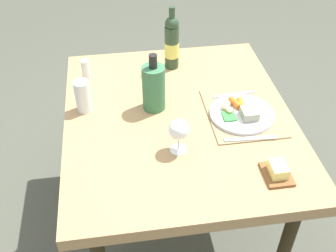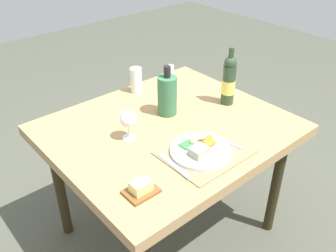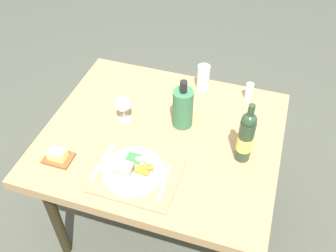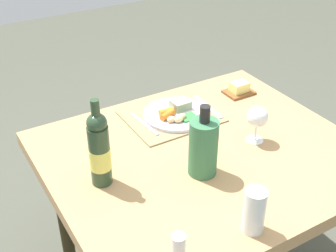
% 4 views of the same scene
% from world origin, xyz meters
% --- Properties ---
extents(ground_plane, '(8.00, 8.00, 0.00)m').
position_xyz_m(ground_plane, '(0.00, 0.00, 0.00)').
color(ground_plane, '#4A4C40').
extents(dining_table, '(1.16, 0.99, 0.75)m').
position_xyz_m(dining_table, '(0.00, 0.00, 0.67)').
color(dining_table, tan).
rests_on(dining_table, ground_plane).
extents(placemat, '(0.38, 0.31, 0.01)m').
position_xyz_m(placemat, '(-0.03, -0.28, 0.75)').
color(placemat, '#877755').
rests_on(placemat, dining_table).
extents(dinner_plate, '(0.28, 0.28, 0.05)m').
position_xyz_m(dinner_plate, '(-0.04, -0.27, 0.77)').
color(dinner_plate, white).
rests_on(dinner_plate, placemat).
extents(fork, '(0.03, 0.22, 0.00)m').
position_xyz_m(fork, '(-0.20, -0.26, 0.76)').
color(fork, silver).
rests_on(fork, placemat).
extents(knife, '(0.03, 0.20, 0.00)m').
position_xyz_m(knife, '(0.11, -0.28, 0.76)').
color(knife, silver).
rests_on(knife, placemat).
extents(cooler_bottle, '(0.10, 0.10, 0.27)m').
position_xyz_m(cooler_bottle, '(0.08, 0.10, 0.86)').
color(cooler_bottle, '#377049').
rests_on(cooler_bottle, dining_table).
extents(butter_dish, '(0.13, 0.10, 0.06)m').
position_xyz_m(butter_dish, '(-0.40, -0.30, 0.77)').
color(butter_dish, brown).
rests_on(butter_dish, dining_table).
extents(wine_bottle, '(0.07, 0.07, 0.32)m').
position_xyz_m(wine_bottle, '(0.40, -0.03, 0.88)').
color(wine_bottle, '#29422A').
rests_on(wine_bottle, dining_table).
extents(wine_glass, '(0.08, 0.08, 0.15)m').
position_xyz_m(wine_glass, '(-0.22, 0.04, 0.85)').
color(wine_glass, white).
rests_on(wine_glass, dining_table).
extents(salt_shaker, '(0.04, 0.04, 0.10)m').
position_xyz_m(salt_shaker, '(0.36, 0.40, 0.80)').
color(salt_shaker, white).
rests_on(salt_shaker, dining_table).
extents(water_tumbler, '(0.07, 0.07, 0.15)m').
position_xyz_m(water_tumbler, '(0.10, 0.41, 0.81)').
color(water_tumbler, silver).
rests_on(water_tumbler, dining_table).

